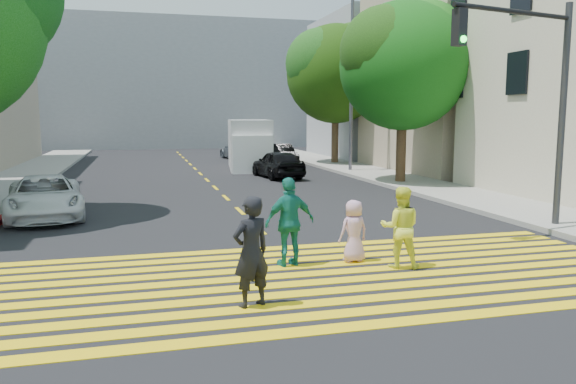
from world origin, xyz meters
name	(u,v)px	position (x,y,z in m)	size (l,w,h in m)	color
ground	(334,300)	(0.00, 0.00, 0.00)	(120.00, 120.00, 0.00)	black
sidewalk_left	(28,175)	(-8.50, 22.00, 0.07)	(3.00, 40.00, 0.15)	gray
sidewalk_right	(400,180)	(8.50, 15.00, 0.07)	(3.00, 60.00, 0.15)	gray
crosswalk	(312,278)	(0.00, 1.28, 0.01)	(13.40, 5.30, 0.01)	yellow
lane_line	(197,171)	(0.00, 22.50, 0.01)	(0.12, 34.40, 0.01)	yellow
building_right_tan	(479,79)	(15.00, 19.00, 5.00)	(10.00, 10.00, 10.00)	tan
building_right_grey	(392,88)	(15.00, 30.00, 5.00)	(10.00, 10.00, 10.00)	gray
backdrop_block	(170,85)	(0.00, 48.00, 6.00)	(30.00, 8.00, 12.00)	gray
tree_right_near	(405,59)	(8.12, 14.11, 5.42)	(6.18, 5.70, 8.01)	black
tree_right_far	(337,69)	(8.75, 24.50, 5.86)	(6.58, 5.99, 8.67)	#453026
pedestrian_man	(251,252)	(-1.38, 0.04, 0.89)	(0.65, 0.43, 1.78)	black
pedestrian_woman	(400,227)	(1.93, 1.57, 0.82)	(0.79, 0.62, 1.63)	#E6ED3F
pedestrian_child	(354,231)	(1.20, 2.22, 0.65)	(0.63, 0.41, 1.30)	#C997B7
pedestrian_extra	(290,222)	(-0.16, 2.24, 0.90)	(1.05, 0.44, 1.80)	#167265
white_sedan	(45,197)	(-5.79, 9.29, 0.63)	(2.08, 4.51, 1.25)	silver
dark_car_near	(278,164)	(3.46, 18.08, 0.68)	(1.61, 4.01, 1.37)	black
silver_car	(238,150)	(3.66, 30.51, 0.61)	(1.70, 4.17, 1.21)	slate
dark_car_parked	(280,155)	(5.19, 24.50, 0.66)	(1.40, 4.02, 1.33)	black
white_van	(249,146)	(2.99, 22.89, 1.32)	(2.91, 6.12, 2.78)	silver
traffic_signal	(536,84)	(6.61, 3.78, 3.79)	(3.93, 1.16, 5.86)	#323234
street_lamp	(348,66)	(7.61, 19.54, 5.59)	(2.20, 0.60, 9.75)	#555360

